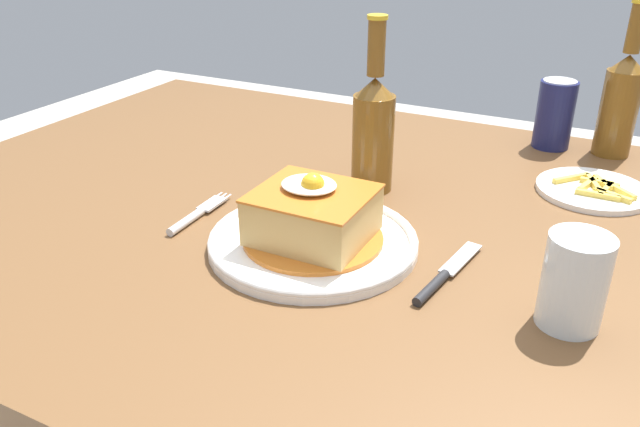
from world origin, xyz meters
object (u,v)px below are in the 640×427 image
(knife, at_px, (440,279))
(drinking_glass, at_px, (573,287))
(beer_bottle_amber, at_px, (621,100))
(fork, at_px, (195,216))
(side_plate_fries, at_px, (593,190))
(beer_bottle_amber_far, at_px, (373,128))
(soda_can, at_px, (555,114))
(main_plate, at_px, (313,241))

(knife, xyz_separation_m, drinking_glass, (0.15, -0.01, 0.04))
(beer_bottle_amber, bearing_deg, fork, -132.41)
(side_plate_fries, bearing_deg, beer_bottle_amber_far, -155.84)
(side_plate_fries, bearing_deg, soda_can, 117.17)
(beer_bottle_amber, relative_size, beer_bottle_amber_far, 1.00)
(main_plate, distance_m, side_plate_fries, 0.47)
(fork, relative_size, soda_can, 1.14)
(knife, bearing_deg, fork, 179.33)
(beer_bottle_amber_far, xyz_separation_m, side_plate_fries, (0.31, 0.14, -0.09))
(side_plate_fries, bearing_deg, fork, -144.35)
(soda_can, bearing_deg, fork, -126.61)
(beer_bottle_amber, height_order, drinking_glass, beer_bottle_amber)
(drinking_glass, bearing_deg, beer_bottle_amber, 90.55)
(main_plate, xyz_separation_m, side_plate_fries, (0.31, 0.35, -0.00))
(drinking_glass, distance_m, side_plate_fries, 0.38)
(main_plate, distance_m, fork, 0.19)
(knife, height_order, beer_bottle_amber_far, beer_bottle_amber_far)
(knife, distance_m, side_plate_fries, 0.38)
(fork, relative_size, side_plate_fries, 0.83)
(main_plate, distance_m, soda_can, 0.58)
(knife, bearing_deg, side_plate_fries, 69.76)
(beer_bottle_amber, bearing_deg, beer_bottle_amber_far, -133.72)
(beer_bottle_amber_far, relative_size, side_plate_fries, 1.56)
(main_plate, xyz_separation_m, beer_bottle_amber, (0.32, 0.55, 0.09))
(fork, bearing_deg, beer_bottle_amber, 47.59)
(soda_can, bearing_deg, side_plate_fries, -62.83)
(fork, distance_m, soda_can, 0.68)
(beer_bottle_amber_far, xyz_separation_m, drinking_glass, (0.33, -0.23, -0.05))
(beer_bottle_amber, xyz_separation_m, side_plate_fries, (-0.01, -0.20, -0.09))
(main_plate, distance_m, beer_bottle_amber, 0.64)
(beer_bottle_amber_far, relative_size, drinking_glass, 2.53)
(soda_can, xyz_separation_m, side_plate_fries, (0.09, -0.18, -0.06))
(drinking_glass, bearing_deg, soda_can, 100.88)
(main_plate, height_order, soda_can, soda_can)
(main_plate, bearing_deg, side_plate_fries, 48.60)
(soda_can, xyz_separation_m, beer_bottle_amber, (0.10, 0.01, 0.04))
(fork, relative_size, beer_bottle_amber_far, 0.53)
(beer_bottle_amber_far, bearing_deg, fork, -130.24)
(knife, relative_size, soda_can, 1.34)
(knife, bearing_deg, drinking_glass, -5.82)
(fork, distance_m, side_plate_fries, 0.61)
(knife, xyz_separation_m, beer_bottle_amber_far, (-0.18, 0.22, 0.09))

